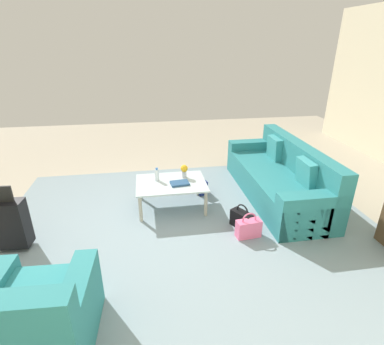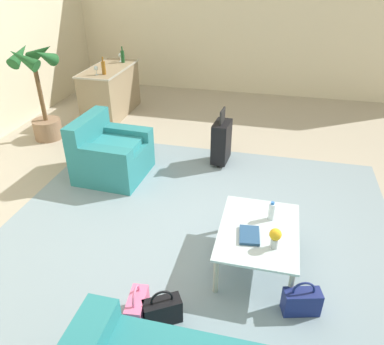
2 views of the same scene
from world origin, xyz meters
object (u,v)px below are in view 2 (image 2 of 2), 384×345
Objects in this scene: wine_glass_leftmost at (96,69)px; handbag_navy at (302,301)px; coffee_table_book at (249,235)px; wine_glass_left_of_centre at (120,56)px; potted_palm at (40,93)px; suitcase_black at (221,141)px; coffee_table at (258,234)px; handbag_pink at (137,308)px; water_bottle at (272,211)px; wine_bottle_green at (123,56)px; handbag_black at (162,310)px; armchair at (109,156)px; flower_vase at (275,237)px; bar_console at (111,91)px; wine_bottle_amber at (104,68)px.

wine_glass_leftmost reaches higher than handbag_navy.
wine_glass_left_of_centre is (4.11, 2.97, 0.57)m from coffee_table_book.
wine_glass_leftmost is 0.10× the size of potted_palm.
coffee_table is at bearing -160.71° from suitcase_black.
wine_glass_leftmost is 1.00× the size of wine_glass_left_of_centre.
handbag_pink is (-0.39, 1.36, 0.00)m from handbag_navy.
wine_glass_leftmost is 4.56m from handbag_pink.
handbag_navy is (-0.72, -0.33, -0.39)m from water_bottle.
wine_bottle_green is 5.40m from handbag_black.
armchair is 0.91× the size of coffee_table.
water_bottle is 0.57× the size of handbag_pink.
suitcase_black is at bearing 20.95° from flower_vase.
wine_glass_left_of_centre reaches higher than armchair.
wine_glass_leftmost is at bearing 45.73° from coffee_table.
coffee_table_book is 2.21m from suitcase_black.
handbag_navy is at bearing -140.21° from coffee_table.
wine_bottle_amber is (-0.43, -0.13, 0.55)m from bar_console.
suitcase_black is at bearing 9.70° from coffee_table_book.
wine_glass_left_of_centre is (3.99, 3.05, 0.64)m from coffee_table.
handbag_pink is 4.22m from potted_palm.
bar_console is 0.71m from wine_bottle_amber.
wine_glass_left_of_centre is at bearing 23.46° from handbag_pink.
wine_glass_leftmost and wine_glass_left_of_centre have the same top height.
water_bottle is 0.13× the size of potted_palm.
armchair is at bearing 54.95° from handbag_navy.
wine_bottle_amber reaches higher than coffee_table.
potted_palm reaches higher than coffee_table.
wine_bottle_amber is (3.07, 2.97, 0.65)m from coffee_table.
wine_bottle_amber is (2.87, 3.07, 0.50)m from water_bottle.
handbag_pink is (-3.98, -2.05, -0.89)m from wine_bottle_amber.
coffee_table is 3.88× the size of coffee_table_book.
wine_glass_leftmost is at bearing 48.61° from water_bottle.
coffee_table_book is at bearing -124.30° from armchair.
suitcase_black is at bearing -130.21° from wine_bottle_green.
potted_palm is at bearing 56.65° from handbag_navy.
wine_bottle_green reaches higher than water_bottle.
handbag_navy is 1.41m from handbag_pink.
wine_bottle_green is at bearing 37.02° from flower_vase.
wine_bottle_amber reaches higher than handbag_pink.
handbag_pink is (-1.11, 1.02, -0.39)m from water_bottle.
armchair is 0.60× the size of potted_palm.
flower_vase is 4.60m from wine_glass_leftmost.
water_bottle is 0.57× the size of handbag_black.
wine_glass_left_of_centre is (3.79, 3.15, 0.49)m from water_bottle.
potted_palm reaches higher than wine_glass_leftmost.
flower_vase is 0.14× the size of bar_console.
armchair is 2.53m from coffee_table_book.
wine_glass_leftmost is (2.81, 3.19, 0.49)m from water_bottle.
wine_bottle_amber is at bearing -175.19° from wine_glass_left_of_centre.
flower_vase is 0.57× the size of handbag_pink.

